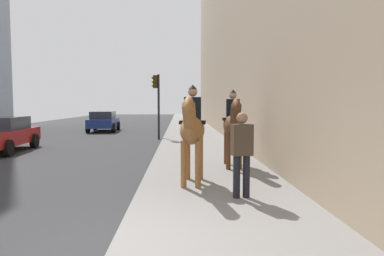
{
  "coord_description": "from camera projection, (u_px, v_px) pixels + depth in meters",
  "views": [
    {
      "loc": [
        -4.38,
        -0.93,
        1.99
      ],
      "look_at": [
        4.0,
        -1.23,
        1.4
      ],
      "focal_mm": 32.41,
      "sensor_mm": 36.0,
      "label": 1
    }
  ],
  "objects": [
    {
      "name": "traffic_light_near_curb",
      "position": [
        157.0,
        96.0,
        19.06
      ],
      "size": [
        0.2,
        0.44,
        3.59
      ],
      "color": "black",
      "rests_on": "ground"
    },
    {
      "name": "car_mid_lane",
      "position": [
        104.0,
        121.0,
        24.77
      ],
      "size": [
        3.99,
        2.06,
        1.44
      ],
      "rotation": [
        0.0,
        0.0,
        0.04
      ],
      "color": "navy",
      "rests_on": "ground"
    },
    {
      "name": "mounted_horse_near",
      "position": [
        192.0,
        129.0,
        8.01
      ],
      "size": [
        2.15,
        0.74,
        2.31
      ],
      "rotation": [
        0.0,
        0.0,
        3.02
      ],
      "color": "brown",
      "rests_on": "sidewalk_slab"
    },
    {
      "name": "sidewalk_slab",
      "position": [
        243.0,
        251.0,
        4.53
      ],
      "size": [
        120.0,
        3.51,
        0.12
      ],
      "primitive_type": "cube",
      "color": "slate",
      "rests_on": "ground"
    },
    {
      "name": "mounted_horse_far",
      "position": [
        233.0,
        124.0,
        10.15
      ],
      "size": [
        2.15,
        0.65,
        2.29
      ],
      "rotation": [
        0.0,
        0.0,
        3.08
      ],
      "color": "#4C2B16",
      "rests_on": "sidewalk_slab"
    },
    {
      "name": "car_near_lane",
      "position": [
        0.0,
        134.0,
        14.22
      ],
      "size": [
        4.26,
        2.19,
        1.44
      ],
      "rotation": [
        0.0,
        0.0,
        3.18
      ],
      "color": "maroon",
      "rests_on": "ground"
    },
    {
      "name": "pedestrian_greeting",
      "position": [
        242.0,
        149.0,
        6.83
      ],
      "size": [
        0.31,
        0.43,
        1.7
      ],
      "rotation": [
        0.0,
        0.0,
        0.13
      ],
      "color": "black",
      "rests_on": "sidewalk_slab"
    }
  ]
}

